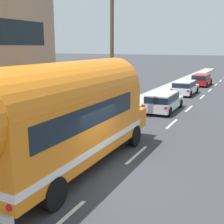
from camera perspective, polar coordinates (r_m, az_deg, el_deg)
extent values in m
plane|color=#38383D|center=(11.01, -0.25, -12.50)|extent=(300.00, 300.00, 0.00)
cube|color=silver|center=(8.71, -9.74, -19.99)|extent=(0.14, 2.40, 0.01)
cube|color=silver|center=(13.19, 4.76, -8.17)|extent=(0.14, 2.40, 0.01)
cube|color=silver|center=(18.57, 11.40, -2.22)|extent=(0.14, 2.40, 0.01)
cube|color=silver|center=(23.35, 14.56, 0.65)|extent=(0.14, 2.40, 0.01)
cube|color=silver|center=(29.15, 16.95, 2.82)|extent=(0.14, 2.40, 0.01)
cube|color=silver|center=(33.74, 18.25, 4.00)|extent=(0.14, 2.40, 0.01)
cube|color=silver|center=(38.77, 19.32, 4.96)|extent=(0.14, 2.40, 0.01)
cube|color=silver|center=(43.39, 20.09, 5.64)|extent=(0.14, 2.40, 0.01)
cube|color=silver|center=(22.84, 5.36, 0.74)|extent=(0.12, 80.00, 0.01)
cube|color=#9E9B93|center=(21.39, 1.01, 0.18)|extent=(1.96, 90.00, 0.15)
cylinder|color=brown|center=(18.80, -0.03, 11.31)|extent=(0.24, 0.24, 8.50)
cube|color=orange|center=(11.16, -8.34, -2.70)|extent=(2.50, 8.26, 2.30)
cylinder|color=orange|center=(10.92, -8.53, 3.13)|extent=(2.45, 8.16, 2.45)
cube|color=orange|center=(15.38, 1.76, -0.93)|extent=(2.26, 1.30, 0.95)
cube|color=white|center=(11.35, -8.24, -5.87)|extent=(2.54, 8.30, 0.24)
cube|color=black|center=(10.78, -9.33, 0.00)|extent=(2.53, 6.46, 0.76)
sphere|color=red|center=(7.93, -19.01, -16.93)|extent=(0.20, 0.20, 0.20)
cube|color=black|center=(14.59, 0.83, 3.64)|extent=(2.14, 0.10, 0.96)
cube|color=silver|center=(16.02, 2.77, -0.85)|extent=(0.90, 0.10, 0.56)
cylinder|color=black|center=(15.14, -3.94, -3.43)|extent=(0.26, 1.00, 1.00)
cylinder|color=black|center=(14.16, 4.33, -4.57)|extent=(0.26, 1.00, 1.00)
cylinder|color=black|center=(9.05, -11.02, -15.06)|extent=(0.26, 1.00, 1.00)
cube|color=silver|center=(22.16, 9.93, 1.60)|extent=(1.85, 4.69, 0.60)
cube|color=silver|center=(21.60, 9.64, 2.88)|extent=(1.64, 3.24, 0.55)
cube|color=black|center=(21.61, 9.64, 2.80)|extent=(1.70, 3.28, 0.43)
cube|color=red|center=(20.15, 5.98, 1.15)|extent=(0.20, 0.04, 0.14)
cube|color=red|center=(19.70, 10.29, 0.75)|extent=(0.20, 0.04, 0.14)
cylinder|color=black|center=(23.97, 8.98, 1.97)|extent=(0.21, 0.64, 0.64)
cylinder|color=black|center=(23.55, 13.02, 1.62)|extent=(0.21, 0.64, 0.64)
cylinder|color=black|center=(20.91, 6.40, 0.50)|extent=(0.21, 0.64, 0.64)
cylinder|color=black|center=(20.43, 10.99, 0.06)|extent=(0.21, 0.64, 0.64)
cube|color=white|center=(30.06, 13.88, 4.28)|extent=(1.83, 4.48, 0.60)
cube|color=white|center=(29.53, 13.73, 5.27)|extent=(1.61, 3.02, 0.55)
cube|color=black|center=(29.53, 13.73, 5.21)|extent=(1.67, 3.07, 0.43)
cube|color=red|center=(28.07, 11.34, 4.21)|extent=(0.20, 0.04, 0.14)
cube|color=red|center=(27.71, 14.39, 3.95)|extent=(0.20, 0.04, 0.14)
cylinder|color=black|center=(31.75, 13.01, 4.38)|extent=(0.21, 0.64, 0.64)
cylinder|color=black|center=(31.40, 16.00, 4.13)|extent=(0.21, 0.64, 0.64)
cylinder|color=black|center=(28.83, 11.53, 3.65)|extent=(0.21, 0.64, 0.64)
cylinder|color=black|center=(28.44, 14.82, 3.36)|extent=(0.21, 0.64, 0.64)
cube|color=#A5191E|center=(37.44, 16.83, 5.68)|extent=(1.83, 4.49, 0.60)
cube|color=#A5191E|center=(36.92, 16.75, 6.49)|extent=(1.61, 3.24, 0.55)
cube|color=black|center=(36.92, 16.75, 6.45)|extent=(1.68, 3.28, 0.43)
cube|color=red|center=(35.38, 14.97, 5.71)|extent=(0.20, 0.04, 0.14)
cube|color=red|center=(35.10, 17.42, 5.51)|extent=(0.20, 0.04, 0.14)
cylinder|color=black|center=(39.11, 15.99, 5.71)|extent=(0.21, 0.64, 0.64)
cylinder|color=black|center=(38.83, 18.45, 5.50)|extent=(0.21, 0.64, 0.64)
cylinder|color=black|center=(36.13, 15.05, 5.23)|extent=(0.21, 0.64, 0.64)
cylinder|color=black|center=(35.82, 17.70, 5.01)|extent=(0.21, 0.64, 0.64)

